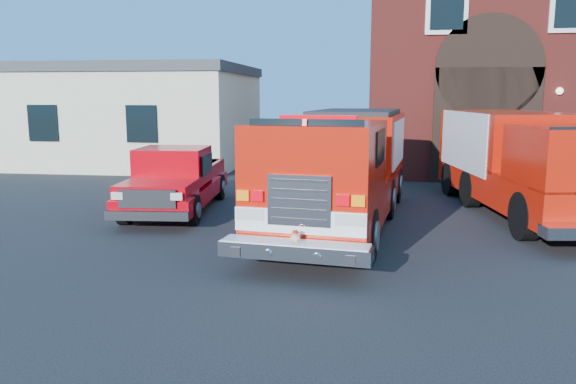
# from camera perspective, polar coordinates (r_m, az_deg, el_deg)

# --- Properties ---
(ground) EXTENTS (100.00, 100.00, 0.00)m
(ground) POSITION_cam_1_polar(r_m,az_deg,el_deg) (11.80, 0.81, -5.24)
(ground) COLOR black
(ground) RESTS_ON ground
(parking_stripe_mid) EXTENTS (0.12, 3.00, 0.01)m
(parking_stripe_mid) POSITION_cam_1_polar(r_m,az_deg,el_deg) (16.42, 25.87, -1.93)
(parking_stripe_mid) COLOR yellow
(parking_stripe_mid) RESTS_ON ground
(parking_stripe_far) EXTENTS (0.12, 3.00, 0.01)m
(parking_stripe_far) POSITION_cam_1_polar(r_m,az_deg,el_deg) (19.25, 23.18, -0.13)
(parking_stripe_far) COLOR yellow
(parking_stripe_far) RESTS_ON ground
(fire_station) EXTENTS (15.20, 10.20, 8.45)m
(fire_station) POSITION_cam_1_polar(r_m,az_deg,el_deg) (26.43, 25.17, 11.49)
(fire_station) COLOR maroon
(fire_station) RESTS_ON ground
(side_building) EXTENTS (10.20, 8.20, 4.35)m
(side_building) POSITION_cam_1_polar(r_m,az_deg,el_deg) (26.46, -15.34, 7.61)
(side_building) COLOR beige
(side_building) RESTS_ON ground
(fire_engine) EXTENTS (3.52, 8.98, 2.69)m
(fire_engine) POSITION_cam_1_polar(r_m,az_deg,el_deg) (13.38, 5.51, 2.60)
(fire_engine) COLOR black
(fire_engine) RESTS_ON ground
(pickup_truck) EXTENTS (2.29, 5.38, 1.72)m
(pickup_truck) POSITION_cam_1_polar(r_m,az_deg,el_deg) (15.25, -11.28, 1.13)
(pickup_truck) COLOR black
(pickup_truck) RESTS_ON ground
(secondary_truck) EXTENTS (3.55, 8.30, 2.61)m
(secondary_truck) POSITION_cam_1_polar(r_m,az_deg,el_deg) (15.72, 22.84, 3.04)
(secondary_truck) COLOR black
(secondary_truck) RESTS_ON ground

